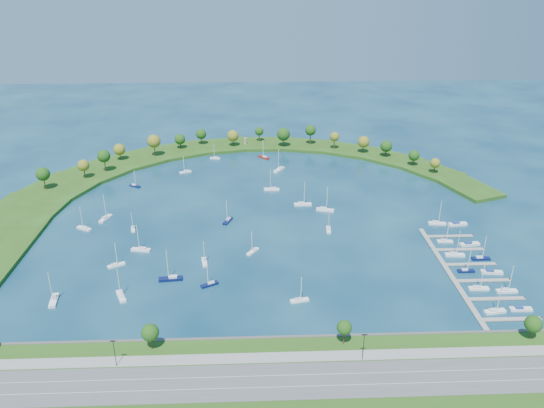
{
  "coord_description": "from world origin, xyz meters",
  "views": [
    {
      "loc": [
        -5.07,
        -250.92,
        119.52
      ],
      "look_at": [
        5.0,
        5.0,
        4.0
      ],
      "focal_mm": 34.92,
      "sensor_mm": 36.0,
      "label": 1
    }
  ],
  "objects_px": {
    "moored_boat_0": "(84,228)",
    "moored_boat_19": "(215,158)",
    "moored_boat_2": "(210,284)",
    "docked_boat_2": "(479,288)",
    "docked_boat_7": "(481,258)",
    "moored_boat_10": "(135,185)",
    "moored_boat_18": "(121,296)",
    "moored_boat_5": "(303,204)",
    "moored_boat_11": "(185,171)",
    "docked_boat_9": "(469,244)",
    "docked_boat_6": "(455,254)",
    "moored_boat_8": "(105,218)",
    "docked_boat_3": "(507,290)",
    "moored_boat_6": "(204,261)",
    "moored_boat_7": "(299,300)",
    "moored_boat_13": "(54,300)",
    "docked_boat_8": "(445,241)",
    "moored_boat_9": "(325,209)",
    "moored_boat_14": "(279,169)",
    "dock_system": "(466,272)",
    "docked_boat_10": "(437,223)",
    "moored_boat_4": "(171,278)",
    "moored_boat_12": "(253,251)",
    "docked_boat_1": "(521,309)",
    "moored_boat_20": "(272,189)",
    "moored_boat_21": "(116,264)",
    "moored_boat_3": "(329,229)",
    "moored_boat_16": "(228,220)",
    "moored_boat_17": "(133,228)",
    "docked_boat_4": "(466,270)",
    "moored_boat_15": "(264,157)",
    "docked_boat_0": "(495,311)",
    "moored_boat_1": "(141,249)",
    "docked_boat_5": "(491,272)",
    "docked_boat_11": "(457,224)"
  },
  "relations": [
    {
      "from": "moored_boat_18",
      "to": "docked_boat_10",
      "type": "distance_m",
      "value": 157.24
    },
    {
      "from": "moored_boat_20",
      "to": "moored_boat_21",
      "type": "bearing_deg",
      "value": 53.61
    },
    {
      "from": "moored_boat_10",
      "to": "moored_boat_18",
      "type": "height_order",
      "value": "moored_boat_18"
    },
    {
      "from": "moored_boat_19",
      "to": "docked_boat_10",
      "type": "xyz_separation_m",
      "value": [
        118.15,
        -104.52,
        0.07
      ]
    },
    {
      "from": "docked_boat_2",
      "to": "docked_boat_7",
      "type": "distance_m",
      "value": 25.82
    },
    {
      "from": "docked_boat_4",
      "to": "moored_boat_2",
      "type": "bearing_deg",
      "value": -176.43
    },
    {
      "from": "dock_system",
      "to": "moored_boat_17",
      "type": "bearing_deg",
      "value": 162.85
    },
    {
      "from": "moored_boat_14",
      "to": "moored_boat_16",
      "type": "xyz_separation_m",
      "value": [
        -30.18,
        -73.18,
        -0.08
      ]
    },
    {
      "from": "moored_boat_8",
      "to": "moored_boat_11",
      "type": "xyz_separation_m",
      "value": [
        33.65,
        66.72,
        -0.07
      ]
    },
    {
      "from": "moored_boat_12",
      "to": "moored_boat_20",
      "type": "xyz_separation_m",
      "value": [
        11.53,
        73.09,
        0.06
      ]
    },
    {
      "from": "moored_boat_5",
      "to": "docked_boat_8",
      "type": "distance_m",
      "value": 77.68
    },
    {
      "from": "moored_boat_5",
      "to": "moored_boat_4",
      "type": "bearing_deg",
      "value": -131.89
    },
    {
      "from": "dock_system",
      "to": "moored_boat_12",
      "type": "relative_size",
      "value": 7.47
    },
    {
      "from": "moored_boat_8",
      "to": "docked_boat_3",
      "type": "xyz_separation_m",
      "value": [
        177.32,
        -73.57,
        -0.04
      ]
    },
    {
      "from": "dock_system",
      "to": "docked_boat_8",
      "type": "bearing_deg",
      "value": 89.51
    },
    {
      "from": "moored_boat_10",
      "to": "moored_boat_21",
      "type": "relative_size",
      "value": 0.94
    },
    {
      "from": "moored_boat_12",
      "to": "docked_boat_10",
      "type": "relative_size",
      "value": 0.86
    },
    {
      "from": "docked_boat_0",
      "to": "moored_boat_6",
      "type": "bearing_deg",
      "value": 151.56
    },
    {
      "from": "moored_boat_7",
      "to": "docked_boat_4",
      "type": "distance_m",
      "value": 75.62
    },
    {
      "from": "docked_boat_3",
      "to": "moored_boat_6",
      "type": "bearing_deg",
      "value": 166.99
    },
    {
      "from": "moored_boat_9",
      "to": "moored_boat_20",
      "type": "height_order",
      "value": "moored_boat_9"
    },
    {
      "from": "moored_boat_9",
      "to": "moored_boat_14",
      "type": "xyz_separation_m",
      "value": [
        -21.28,
        61.98,
        0.02
      ]
    },
    {
      "from": "moored_boat_0",
      "to": "moored_boat_11",
      "type": "bearing_deg",
      "value": -88.45
    },
    {
      "from": "moored_boat_10",
      "to": "moored_boat_19",
      "type": "distance_m",
      "value": 65.59
    },
    {
      "from": "docked_boat_4",
      "to": "docked_boat_11",
      "type": "xyz_separation_m",
      "value": [
        12.32,
        44.26,
        -0.14
      ]
    },
    {
      "from": "moored_boat_2",
      "to": "moored_boat_4",
      "type": "bearing_deg",
      "value": -44.11
    },
    {
      "from": "moored_boat_0",
      "to": "docked_boat_3",
      "type": "bearing_deg",
      "value": -169.02
    },
    {
      "from": "moored_boat_8",
      "to": "docked_boat_7",
      "type": "bearing_deg",
      "value": -85.55
    },
    {
      "from": "moored_boat_1",
      "to": "docked_boat_5",
      "type": "bearing_deg",
      "value": -179.44
    },
    {
      "from": "moored_boat_0",
      "to": "moored_boat_19",
      "type": "xyz_separation_m",
      "value": [
        58.91,
        103.24,
        -0.05
      ]
    },
    {
      "from": "moored_boat_2",
      "to": "docked_boat_2",
      "type": "relative_size",
      "value": 0.92
    },
    {
      "from": "moored_boat_5",
      "to": "moored_boat_6",
      "type": "xyz_separation_m",
      "value": [
        -48.9,
        -59.54,
        -0.08
      ]
    },
    {
      "from": "moored_boat_7",
      "to": "moored_boat_13",
      "type": "xyz_separation_m",
      "value": [
        -95.69,
        3.7,
        0.08
      ]
    },
    {
      "from": "moored_boat_12",
      "to": "docked_boat_4",
      "type": "distance_m",
      "value": 93.32
    },
    {
      "from": "docked_boat_1",
      "to": "docked_boat_8",
      "type": "relative_size",
      "value": 0.78
    },
    {
      "from": "moored_boat_4",
      "to": "moored_boat_15",
      "type": "xyz_separation_m",
      "value": [
        42.61,
        151.59,
        -0.06
      ]
    },
    {
      "from": "moored_boat_2",
      "to": "docked_boat_2",
      "type": "xyz_separation_m",
      "value": [
        108.91,
        -7.31,
        0.03
      ]
    },
    {
      "from": "moored_boat_9",
      "to": "moored_boat_14",
      "type": "height_order",
      "value": "moored_boat_14"
    },
    {
      "from": "docked_boat_7",
      "to": "docked_boat_8",
      "type": "distance_m",
      "value": 19.73
    },
    {
      "from": "docked_boat_9",
      "to": "docked_boat_6",
      "type": "bearing_deg",
      "value": -145.39
    },
    {
      "from": "moored_boat_2",
      "to": "moored_boat_5",
      "type": "distance_m",
      "value": 89.99
    },
    {
      "from": "moored_boat_3",
      "to": "docked_boat_8",
      "type": "height_order",
      "value": "docked_boat_8"
    },
    {
      "from": "moored_boat_17",
      "to": "docked_boat_2",
      "type": "distance_m",
      "value": 161.48
    },
    {
      "from": "docked_boat_1",
      "to": "docked_boat_8",
      "type": "xyz_separation_m",
      "value": [
        -10.44,
        54.83,
        0.25
      ]
    },
    {
      "from": "moored_boat_16",
      "to": "moored_boat_21",
      "type": "height_order",
      "value": "moored_boat_16"
    },
    {
      "from": "dock_system",
      "to": "moored_boat_12",
      "type": "xyz_separation_m",
      "value": [
        -90.81,
        21.35,
        0.53
      ]
    },
    {
      "from": "moored_boat_4",
      "to": "docked_boat_3",
      "type": "bearing_deg",
      "value": 168.67
    },
    {
      "from": "docked_boat_6",
      "to": "docked_boat_7",
      "type": "distance_m",
      "value": 11.11
    },
    {
      "from": "dock_system",
      "to": "docked_boat_1",
      "type": "relative_size",
      "value": 9.82
    },
    {
      "from": "moored_boat_3",
      "to": "moored_boat_2",
      "type": "bearing_deg",
      "value": 135.69
    }
  ]
}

